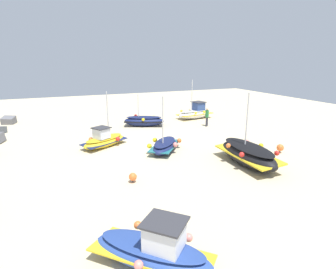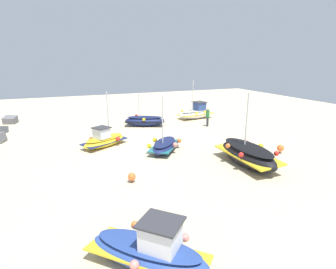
{
  "view_description": "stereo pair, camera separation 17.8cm",
  "coord_description": "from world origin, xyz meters",
  "px_view_note": "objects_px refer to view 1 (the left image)",
  "views": [
    {
      "loc": [
        -18.76,
        6.3,
        6.04
      ],
      "look_at": [
        -1.65,
        -0.89,
        0.9
      ],
      "focal_mm": 29.5,
      "sensor_mm": 36.0,
      "label": 1
    },
    {
      "loc": [
        -18.83,
        6.13,
        6.04
      ],
      "look_at": [
        -1.65,
        -0.89,
        0.9
      ],
      "focal_mm": 29.5,
      "sensor_mm": 36.0,
      "label": 2
    }
  ],
  "objects_px": {
    "fishing_boat_5": "(144,121)",
    "fishing_boat_3": "(165,145)",
    "fishing_boat_2": "(104,140)",
    "mooring_buoy_0": "(133,177)",
    "fishing_boat_1": "(195,113)",
    "mooring_buoy_1": "(280,148)",
    "fishing_boat_0": "(154,250)",
    "fishing_boat_4": "(248,154)",
    "person_walking": "(207,116)"
  },
  "relations": [
    {
      "from": "fishing_boat_4",
      "to": "fishing_boat_5",
      "type": "height_order",
      "value": "fishing_boat_4"
    },
    {
      "from": "fishing_boat_3",
      "to": "fishing_boat_4",
      "type": "height_order",
      "value": "fishing_boat_4"
    },
    {
      "from": "fishing_boat_3",
      "to": "mooring_buoy_0",
      "type": "relative_size",
      "value": 7.38
    },
    {
      "from": "fishing_boat_5",
      "to": "fishing_boat_3",
      "type": "bearing_deg",
      "value": -74.0
    },
    {
      "from": "fishing_boat_0",
      "to": "mooring_buoy_1",
      "type": "distance_m",
      "value": 12.89
    },
    {
      "from": "mooring_buoy_0",
      "to": "fishing_boat_2",
      "type": "bearing_deg",
      "value": 2.23
    },
    {
      "from": "fishing_boat_3",
      "to": "mooring_buoy_0",
      "type": "height_order",
      "value": "fishing_boat_3"
    },
    {
      "from": "fishing_boat_0",
      "to": "fishing_boat_5",
      "type": "distance_m",
      "value": 17.8
    },
    {
      "from": "fishing_boat_2",
      "to": "fishing_boat_3",
      "type": "height_order",
      "value": "fishing_boat_2"
    },
    {
      "from": "fishing_boat_0",
      "to": "fishing_boat_2",
      "type": "xyz_separation_m",
      "value": [
        12.29,
        -0.73,
        -0.03
      ]
    },
    {
      "from": "fishing_boat_5",
      "to": "mooring_buoy_1",
      "type": "height_order",
      "value": "fishing_boat_5"
    },
    {
      "from": "fishing_boat_3",
      "to": "person_walking",
      "type": "xyz_separation_m",
      "value": [
        5.05,
        -6.21,
        0.59
      ]
    },
    {
      "from": "person_walking",
      "to": "mooring_buoy_0",
      "type": "bearing_deg",
      "value": -78.66
    },
    {
      "from": "fishing_boat_1",
      "to": "fishing_boat_3",
      "type": "bearing_deg",
      "value": -137.54
    },
    {
      "from": "fishing_boat_3",
      "to": "fishing_boat_1",
      "type": "bearing_deg",
      "value": -0.73
    },
    {
      "from": "fishing_boat_4",
      "to": "person_walking",
      "type": "bearing_deg",
      "value": 164.36
    },
    {
      "from": "fishing_boat_5",
      "to": "fishing_boat_0",
      "type": "bearing_deg",
      "value": -83.88
    },
    {
      "from": "fishing_boat_5",
      "to": "person_walking",
      "type": "xyz_separation_m",
      "value": [
        -2.29,
        -5.29,
        0.48
      ]
    },
    {
      "from": "fishing_boat_0",
      "to": "fishing_boat_5",
      "type": "bearing_deg",
      "value": 118.38
    },
    {
      "from": "fishing_boat_1",
      "to": "fishing_boat_4",
      "type": "bearing_deg",
      "value": -113.45
    },
    {
      "from": "fishing_boat_0",
      "to": "fishing_boat_4",
      "type": "distance_m",
      "value": 9.6
    },
    {
      "from": "person_walking",
      "to": "mooring_buoy_0",
      "type": "height_order",
      "value": "person_walking"
    },
    {
      "from": "fishing_boat_0",
      "to": "fishing_boat_3",
      "type": "bearing_deg",
      "value": 111.5
    },
    {
      "from": "fishing_boat_2",
      "to": "fishing_boat_0",
      "type": "bearing_deg",
      "value": 56.44
    },
    {
      "from": "fishing_boat_0",
      "to": "person_walking",
      "type": "distance_m",
      "value": 18.1
    },
    {
      "from": "fishing_boat_1",
      "to": "mooring_buoy_1",
      "type": "bearing_deg",
      "value": -98.66
    },
    {
      "from": "person_walking",
      "to": "mooring_buoy_0",
      "type": "distance_m",
      "value": 13.08
    },
    {
      "from": "fishing_boat_1",
      "to": "mooring_buoy_1",
      "type": "height_order",
      "value": "fishing_boat_1"
    },
    {
      "from": "fishing_boat_5",
      "to": "fishing_boat_2",
      "type": "bearing_deg",
      "value": -110.38
    },
    {
      "from": "fishing_boat_2",
      "to": "person_walking",
      "type": "bearing_deg",
      "value": 163.81
    },
    {
      "from": "fishing_boat_2",
      "to": "fishing_boat_1",
      "type": "bearing_deg",
      "value": 179.4
    },
    {
      "from": "fishing_boat_2",
      "to": "fishing_boat_3",
      "type": "xyz_separation_m",
      "value": [
        -2.61,
        -3.57,
        -0.08
      ]
    },
    {
      "from": "fishing_boat_3",
      "to": "mooring_buoy_0",
      "type": "bearing_deg",
      "value": 177.69
    },
    {
      "from": "fishing_boat_0",
      "to": "mooring_buoy_1",
      "type": "xyz_separation_m",
      "value": [
        6.41,
        -11.18,
        -0.16
      ]
    },
    {
      "from": "fishing_boat_5",
      "to": "mooring_buoy_1",
      "type": "distance_m",
      "value": 12.17
    },
    {
      "from": "fishing_boat_4",
      "to": "mooring_buoy_0",
      "type": "bearing_deg",
      "value": -91.43
    },
    {
      "from": "fishing_boat_0",
      "to": "person_walking",
      "type": "relative_size",
      "value": 2.2
    },
    {
      "from": "person_walking",
      "to": "mooring_buoy_0",
      "type": "relative_size",
      "value": 3.35
    },
    {
      "from": "fishing_boat_0",
      "to": "fishing_boat_3",
      "type": "height_order",
      "value": "fishing_boat_3"
    },
    {
      "from": "fishing_boat_2",
      "to": "mooring_buoy_0",
      "type": "bearing_deg",
      "value": 62.09
    },
    {
      "from": "mooring_buoy_0",
      "to": "fishing_boat_1",
      "type": "bearing_deg",
      "value": -39.36
    },
    {
      "from": "fishing_boat_2",
      "to": "fishing_boat_5",
      "type": "distance_m",
      "value": 6.52
    },
    {
      "from": "mooring_buoy_0",
      "to": "mooring_buoy_1",
      "type": "distance_m",
      "value": 10.22
    },
    {
      "from": "fishing_boat_3",
      "to": "person_walking",
      "type": "relative_size",
      "value": 2.2
    },
    {
      "from": "fishing_boat_1",
      "to": "fishing_boat_2",
      "type": "bearing_deg",
      "value": -159.13
    },
    {
      "from": "mooring_buoy_1",
      "to": "fishing_boat_5",
      "type": "bearing_deg",
      "value": 29.31
    },
    {
      "from": "mooring_buoy_1",
      "to": "fishing_boat_3",
      "type": "bearing_deg",
      "value": 64.58
    },
    {
      "from": "fishing_boat_5",
      "to": "person_walking",
      "type": "distance_m",
      "value": 5.78
    },
    {
      "from": "fishing_boat_0",
      "to": "mooring_buoy_0",
      "type": "bearing_deg",
      "value": 125.79
    },
    {
      "from": "fishing_boat_0",
      "to": "mooring_buoy_0",
      "type": "distance_m",
      "value": 5.88
    }
  ]
}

